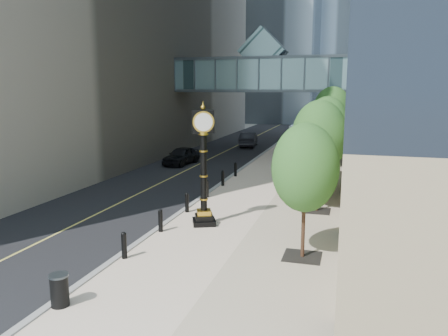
{
  "coord_description": "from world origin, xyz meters",
  "views": [
    {
      "loc": [
        5.14,
        -12.64,
        6.25
      ],
      "look_at": [
        -0.38,
        6.17,
        2.67
      ],
      "focal_mm": 35.0,
      "sensor_mm": 36.0,
      "label": 1
    }
  ],
  "objects_px": {
    "street_clock": "(204,174)",
    "trash_bin": "(60,291)",
    "car_near": "(181,156)",
    "pedestrian": "(293,188)",
    "car_far": "(248,139)"
  },
  "relations": [
    {
      "from": "street_clock",
      "to": "car_far",
      "type": "height_order",
      "value": "street_clock"
    },
    {
      "from": "street_clock",
      "to": "pedestrian",
      "type": "xyz_separation_m",
      "value": [
        3.42,
        5.07,
        -1.58
      ]
    },
    {
      "from": "pedestrian",
      "to": "car_far",
      "type": "distance_m",
      "value": 24.1
    },
    {
      "from": "pedestrian",
      "to": "car_far",
      "type": "xyz_separation_m",
      "value": [
        -7.85,
        22.78,
        -0.07
      ]
    },
    {
      "from": "street_clock",
      "to": "car_near",
      "type": "relative_size",
      "value": 1.29
    },
    {
      "from": "street_clock",
      "to": "car_near",
      "type": "distance_m",
      "value": 16.79
    },
    {
      "from": "trash_bin",
      "to": "car_far",
      "type": "distance_m",
      "value": 36.45
    },
    {
      "from": "trash_bin",
      "to": "car_far",
      "type": "xyz_separation_m",
      "value": [
        -2.94,
        36.33,
        0.28
      ]
    },
    {
      "from": "trash_bin",
      "to": "pedestrian",
      "type": "xyz_separation_m",
      "value": [
        4.91,
        13.55,
        0.35
      ]
    },
    {
      "from": "pedestrian",
      "to": "car_near",
      "type": "height_order",
      "value": "pedestrian"
    },
    {
      "from": "street_clock",
      "to": "trash_bin",
      "type": "relative_size",
      "value": 6.09
    },
    {
      "from": "car_near",
      "to": "car_far",
      "type": "distance_m",
      "value": 13.06
    },
    {
      "from": "street_clock",
      "to": "trash_bin",
      "type": "bearing_deg",
      "value": -123.45
    },
    {
      "from": "pedestrian",
      "to": "car_near",
      "type": "xyz_separation_m",
      "value": [
        -10.59,
        10.02,
        -0.12
      ]
    },
    {
      "from": "street_clock",
      "to": "car_near",
      "type": "height_order",
      "value": "street_clock"
    }
  ]
}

